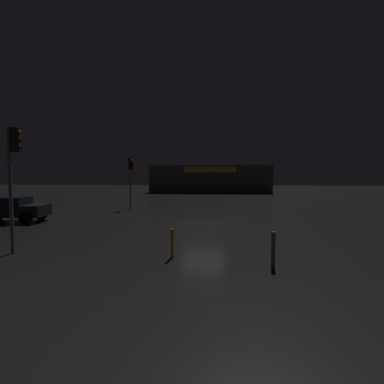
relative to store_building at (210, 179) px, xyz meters
name	(u,v)px	position (x,y,z in m)	size (l,w,h in m)	color
ground_plane	(203,223)	(0.01, -32.08, -2.19)	(120.00, 120.00, 0.00)	black
store_building	(210,179)	(0.00, 0.00, 0.00)	(19.16, 10.02, 4.37)	#4C4742
traffic_signal_main	(13,161)	(-6.59, -39.16, 1.18)	(0.42, 0.42, 4.55)	#595B60
traffic_signal_opposite	(131,171)	(-6.31, -25.60, 0.95)	(0.42, 0.42, 4.22)	#595B60
car_near	(11,209)	(-11.64, -32.66, -1.40)	(4.25, 2.16, 1.51)	black
bollard_kerb_a	(172,243)	(-0.79, -39.37, -1.69)	(0.10, 0.10, 1.01)	gold
bollard_kerb_b	(273,249)	(2.49, -40.06, -1.64)	(0.13, 0.13, 1.10)	#595B60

